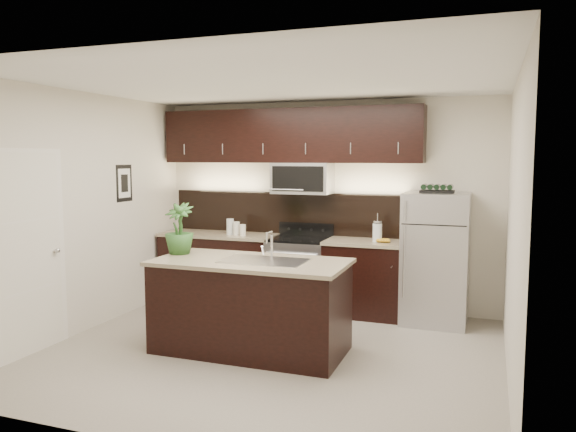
# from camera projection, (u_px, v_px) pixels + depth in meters

# --- Properties ---
(ground) EXTENTS (4.50, 4.50, 0.00)m
(ground) POSITION_uv_depth(u_px,v_px,m) (270.00, 352.00, 5.69)
(ground) COLOR gray
(ground) RESTS_ON ground
(room_walls) EXTENTS (4.52, 4.02, 2.71)m
(room_walls) POSITION_uv_depth(u_px,v_px,m) (257.00, 185.00, 5.51)
(room_walls) COLOR beige
(room_walls) RESTS_ON ground
(counter_run) EXTENTS (3.51, 0.65, 0.94)m
(counter_run) POSITION_uv_depth(u_px,v_px,m) (285.00, 272.00, 7.37)
(counter_run) COLOR black
(counter_run) RESTS_ON ground
(upper_fixtures) EXTENTS (3.49, 0.40, 1.66)m
(upper_fixtures) POSITION_uv_depth(u_px,v_px,m) (290.00, 144.00, 7.33)
(upper_fixtures) COLOR black
(upper_fixtures) RESTS_ON counter_run
(island) EXTENTS (1.96, 0.96, 0.94)m
(island) POSITION_uv_depth(u_px,v_px,m) (251.00, 306.00, 5.70)
(island) COLOR black
(island) RESTS_ON ground
(sink_faucet) EXTENTS (0.84, 0.50, 0.28)m
(sink_faucet) POSITION_uv_depth(u_px,v_px,m) (264.00, 259.00, 5.61)
(sink_faucet) COLOR silver
(sink_faucet) RESTS_ON island
(refrigerator) EXTENTS (0.75, 0.68, 1.56)m
(refrigerator) POSITION_uv_depth(u_px,v_px,m) (435.00, 258.00, 6.64)
(refrigerator) COLOR #B2B2B7
(refrigerator) RESTS_ON ground
(wine_rack) EXTENTS (0.39, 0.24, 0.09)m
(wine_rack) POSITION_uv_depth(u_px,v_px,m) (437.00, 189.00, 6.55)
(wine_rack) COLOR black
(wine_rack) RESTS_ON refrigerator
(plant) EXTENTS (0.32, 0.32, 0.55)m
(plant) POSITION_uv_depth(u_px,v_px,m) (179.00, 229.00, 5.99)
(plant) COLOR #2B5823
(plant) RESTS_ON island
(canisters) EXTENTS (0.31, 0.16, 0.21)m
(canisters) POSITION_uv_depth(u_px,v_px,m) (235.00, 228.00, 7.47)
(canisters) COLOR silver
(canisters) RESTS_ON counter_run
(french_press) EXTENTS (0.12, 0.12, 0.34)m
(french_press) POSITION_uv_depth(u_px,v_px,m) (377.00, 232.00, 6.85)
(french_press) COLOR silver
(french_press) RESTS_ON counter_run
(bananas) EXTENTS (0.19, 0.16, 0.05)m
(bananas) POSITION_uv_depth(u_px,v_px,m) (379.00, 240.00, 6.82)
(bananas) COLOR gold
(bananas) RESTS_ON counter_run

